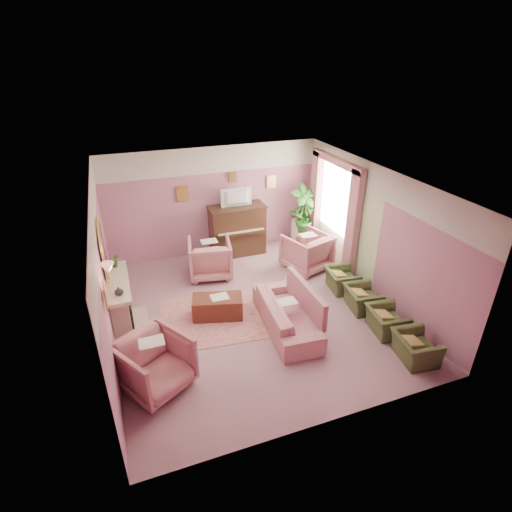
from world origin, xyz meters
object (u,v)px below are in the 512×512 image
object	(u,v)px
floral_armchair_right	(307,250)
olive_chair_d	(342,277)
piano	(237,231)
olive_chair_c	(363,295)
sofa	(286,309)
olive_chair_b	(387,318)
olive_chair_a	(416,344)
floral_armchair_front	(155,362)
side_table	(300,232)
floral_armchair_left	(210,256)
television	(237,197)
coffee_table	(218,307)

from	to	relation	value
floral_armchair_right	olive_chair_d	distance (m)	1.22
piano	olive_chair_c	size ratio (longest dim) A/B	1.87
sofa	olive_chair_b	size ratio (longest dim) A/B	2.75
sofa	olive_chair_a	xyz separation A→B (m)	(1.74, -1.61, -0.09)
floral_armchair_front	olive_chair_b	size ratio (longest dim) A/B	1.36
floral_armchair_right	side_table	world-z (taller)	floral_armchair_right
sofa	floral_armchair_left	size ratio (longest dim) A/B	2.02
olive_chair_b	television	bearing A→B (deg)	111.81
sofa	side_table	xyz separation A→B (m)	(1.91, 3.35, -0.06)
sofa	floral_armchair_front	distance (m)	2.69
television	floral_armchair_right	world-z (taller)	television
olive_chair_d	television	bearing A→B (deg)	123.55
floral_armchair_front	floral_armchair_left	bearing A→B (deg)	61.96
coffee_table	olive_chair_d	bearing A→B (deg)	0.97
olive_chair_c	floral_armchair_left	bearing A→B (deg)	136.93
floral_armchair_right	piano	bearing A→B (deg)	134.32
sofa	olive_chair_d	bearing A→B (deg)	25.87
piano	floral_armchair_front	xyz separation A→B (m)	(-2.68, -4.11, -0.14)
piano	floral_armchair_right	distance (m)	1.93
olive_chair_a	side_table	world-z (taller)	side_table
piano	olive_chair_a	world-z (taller)	piano
olive_chair_a	side_table	xyz separation A→B (m)	(0.17, 4.96, 0.03)
coffee_table	side_table	distance (m)	4.00
piano	television	bearing A→B (deg)	-90.00
television	olive_chair_d	xyz separation A→B (m)	(1.65, -2.49, -1.28)
sofa	floral_armchair_right	distance (m)	2.47
floral_armchair_left	olive_chair_b	distance (m)	4.21
floral_armchair_front	olive_chair_b	xyz separation A→B (m)	(4.33, -0.08, -0.18)
television	side_table	size ratio (longest dim) A/B	1.14
piano	olive_chair_d	world-z (taller)	piano
olive_chair_c	olive_chair_d	bearing A→B (deg)	90.00
olive_chair_a	olive_chair_d	distance (m)	2.46
olive_chair_d	piano	bearing A→B (deg)	123.03
floral_armchair_left	floral_armchair_right	bearing A→B (deg)	-11.55
television	olive_chair_b	xyz separation A→B (m)	(1.65, -4.13, -1.28)
television	side_table	world-z (taller)	television
sofa	floral_armchair_left	bearing A→B (deg)	109.60
coffee_table	floral_armchair_left	size ratio (longest dim) A/B	0.98
floral_armchair_right	side_table	size ratio (longest dim) A/B	1.45
olive_chair_b	olive_chair_c	size ratio (longest dim) A/B	1.00
olive_chair_a	television	bearing A→B (deg)	108.46
floral_armchair_front	olive_chair_a	distance (m)	4.43
sofa	side_table	size ratio (longest dim) A/B	2.93
piano	side_table	size ratio (longest dim) A/B	2.00
piano	olive_chair_d	bearing A→B (deg)	-56.97
sofa	floral_armchair_right	bearing A→B (deg)	54.39
coffee_table	olive_chair_b	world-z (taller)	olive_chair_b
olive_chair_c	olive_chair_d	size ratio (longest dim) A/B	1.00
olive_chair_b	side_table	world-z (taller)	side_table
olive_chair_b	floral_armchair_left	bearing A→B (deg)	128.73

